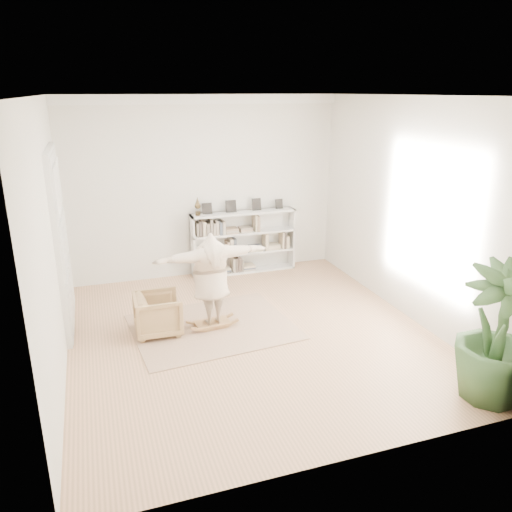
{
  "coord_description": "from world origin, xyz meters",
  "views": [
    {
      "loc": [
        -2.19,
        -6.75,
        3.66
      ],
      "look_at": [
        0.21,
        0.4,
        1.16
      ],
      "focal_mm": 35.0,
      "sensor_mm": 36.0,
      "label": 1
    }
  ],
  "objects": [
    {
      "name": "bookshelf",
      "position": [
        0.74,
        2.82,
        0.64
      ],
      "size": [
        2.2,
        0.35,
        1.64
      ],
      "color": "silver",
      "rests_on": "floor"
    },
    {
      "name": "rug",
      "position": [
        -0.52,
        0.43,
        0.01
      ],
      "size": [
        2.67,
        2.22,
        0.02
      ],
      "primitive_type": "cube",
      "rotation": [
        0.0,
        0.0,
        0.09
      ],
      "color": "tan",
      "rests_on": "floor"
    },
    {
      "name": "room_shell",
      "position": [
        0.0,
        2.94,
        3.51
      ],
      "size": [
        6.0,
        6.0,
        6.0
      ],
      "color": "silver",
      "rests_on": "floor"
    },
    {
      "name": "armchair",
      "position": [
        -1.37,
        0.52,
        0.33
      ],
      "size": [
        0.73,
        0.71,
        0.66
      ],
      "primitive_type": "imported",
      "rotation": [
        0.0,
        0.0,
        1.55
      ],
      "color": "tan",
      "rests_on": "floor"
    },
    {
      "name": "houseplant",
      "position": [
        2.3,
        -2.55,
        0.88
      ],
      "size": [
        1.2,
        1.2,
        1.75
      ],
      "primitive_type": "imported",
      "rotation": [
        0.0,
        0.0,
        -0.26
      ],
      "color": "#2C4B25",
      "rests_on": "floor"
    },
    {
      "name": "doors",
      "position": [
        -2.7,
        1.3,
        1.4
      ],
      "size": [
        0.09,
        1.78,
        2.92
      ],
      "color": "white",
      "rests_on": "floor"
    },
    {
      "name": "floor",
      "position": [
        0.0,
        0.0,
        0.0
      ],
      "size": [
        6.0,
        6.0,
        0.0
      ],
      "primitive_type": "plane",
      "color": "#A07752",
      "rests_on": "ground"
    },
    {
      "name": "person",
      "position": [
        -0.52,
        0.43,
        0.89
      ],
      "size": [
        1.89,
        0.67,
        1.51
      ],
      "primitive_type": "imported",
      "rotation": [
        0.0,
        0.0,
        3.23
      ],
      "color": "beige",
      "rests_on": "rocker_board"
    },
    {
      "name": "rocker_board",
      "position": [
        -0.52,
        0.43,
        0.07
      ],
      "size": [
        0.58,
        0.38,
        0.12
      ],
      "rotation": [
        0.0,
        0.0,
        0.09
      ],
      "color": "#99663D",
      "rests_on": "rug"
    }
  ]
}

